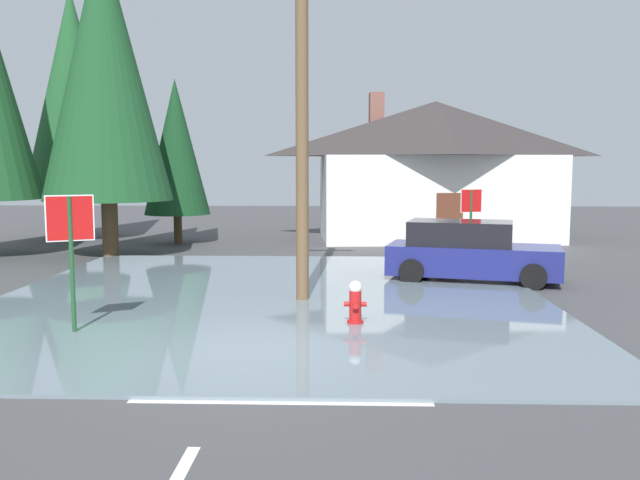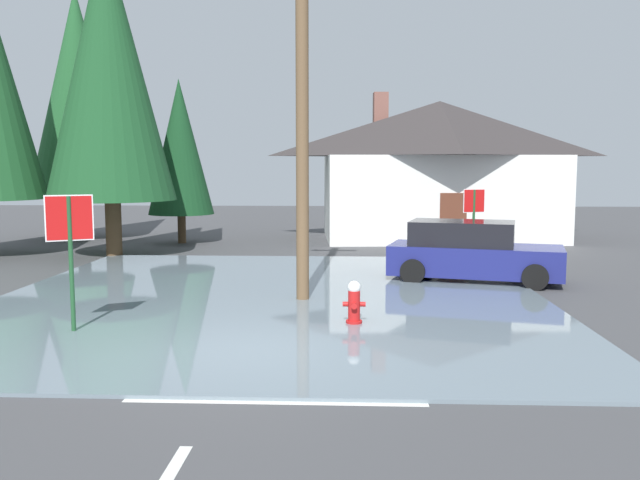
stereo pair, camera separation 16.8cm
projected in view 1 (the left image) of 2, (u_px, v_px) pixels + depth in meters
name	position (u px, v px, depth m)	size (l,w,h in m)	color
ground_plane	(250.00, 356.00, 10.69)	(80.00, 80.00, 0.10)	#424244
flood_puddle	(271.00, 297.00, 15.17)	(12.31, 13.41, 0.06)	slate
lane_stop_bar	(281.00, 400.00, 8.52)	(3.89, 0.30, 0.01)	silver
stop_sign_near	(71.00, 234.00, 11.68)	(0.74, 0.38, 2.49)	#1E4C28
fire_hydrant	(355.00, 304.00, 12.48)	(0.43, 0.37, 0.86)	red
utility_pole	(302.00, 77.00, 14.26)	(1.60, 0.28, 9.41)	brown
stop_sign_far	(471.00, 210.00, 20.67)	(0.70, 0.25, 2.29)	#1E4C28
house	(434.00, 168.00, 27.44)	(10.37, 6.68, 6.07)	silver
parked_car	(470.00, 252.00, 17.38)	(4.67, 2.81, 1.57)	navy
pine_tree_tall_left	(176.00, 147.00, 25.57)	(2.53, 2.53, 6.32)	#4C3823
pine_tree_short_left	(105.00, 68.00, 21.43)	(4.17, 4.17, 10.43)	#4C3823
pine_tree_far_center	(73.00, 93.00, 26.92)	(4.05, 4.05, 10.11)	#4C3823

